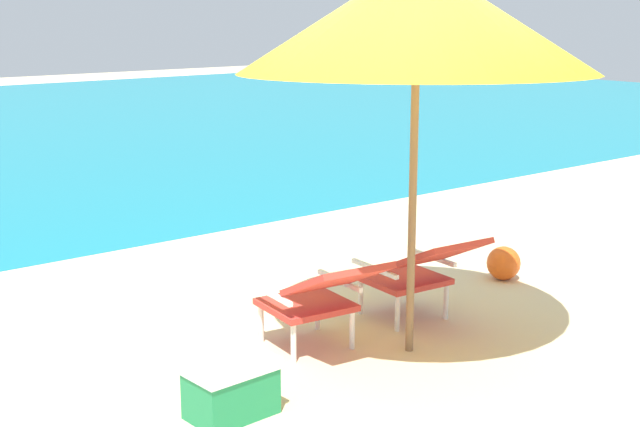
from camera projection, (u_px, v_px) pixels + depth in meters
The scene contains 6 objects.
ground_plane at pixel (107, 226), 9.01m from camera, with size 40.00×40.00×0.00m, color beige.
lounge_chair_left at pixel (320, 294), 5.60m from camera, with size 0.63×0.93×0.68m.
lounge_chair_right at pixel (420, 268), 6.14m from camera, with size 0.61×0.92×0.68m.
beach_umbrella_center at pixel (417, 16), 5.27m from camera, with size 3.04×3.04×2.47m.
beach_ball at pixel (504, 263), 7.21m from camera, with size 0.27×0.27×0.27m, color #EA5619.
cooler_box at pixel (231, 388), 4.79m from camera, with size 0.48×0.34×0.32m.
Camera 1 is at (-3.82, -4.15, 2.16)m, focal length 49.95 mm.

